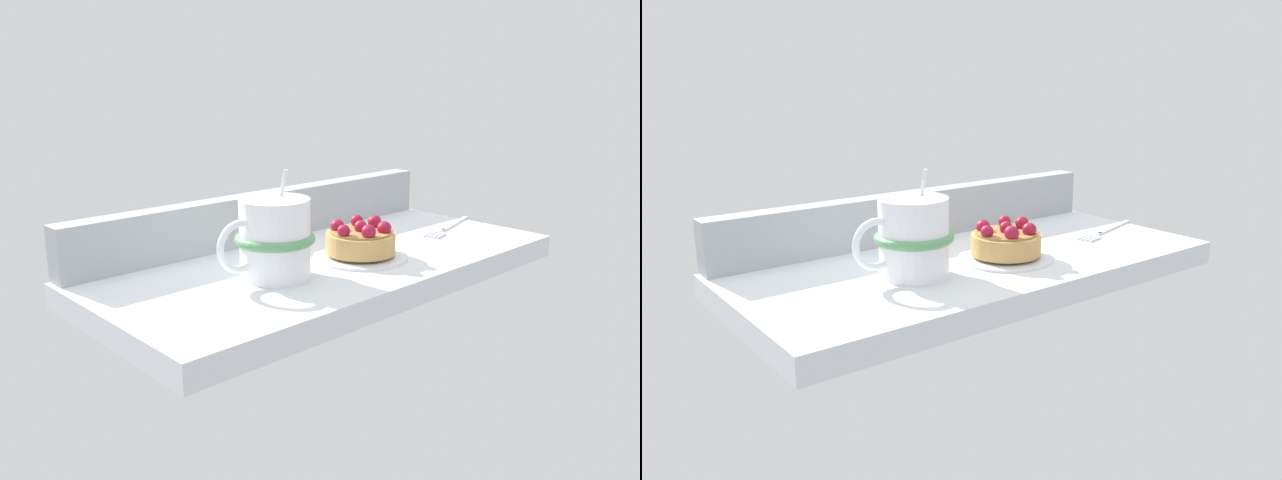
# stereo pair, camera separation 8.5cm
# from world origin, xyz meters

# --- Properties ---
(ground_plane) EXTENTS (0.66, 0.31, 0.03)m
(ground_plane) POSITION_xyz_m (0.00, 0.00, -0.02)
(ground_plane) COLOR silver
(window_rail_back) EXTENTS (0.65, 0.03, 0.07)m
(window_rail_back) POSITION_xyz_m (0.00, 0.14, 0.04)
(window_rail_back) COLOR #9EA3A8
(window_rail_back) RESTS_ON ground_plane
(dessert_plate) EXTENTS (0.13, 0.13, 0.01)m
(dessert_plate) POSITION_xyz_m (0.03, -0.03, 0.00)
(dessert_plate) COLOR silver
(dessert_plate) RESTS_ON ground_plane
(raspberry_tart) EXTENTS (0.10, 0.10, 0.05)m
(raspberry_tart) POSITION_xyz_m (0.03, -0.03, 0.03)
(raspberry_tart) COLOR tan
(raspberry_tart) RESTS_ON dessert_plate
(coffee_mug) EXTENTS (0.14, 0.10, 0.13)m
(coffee_mug) POSITION_xyz_m (-0.11, -0.02, 0.05)
(coffee_mug) COLOR white
(coffee_mug) RESTS_ON ground_plane
(dessert_fork) EXTENTS (0.16, 0.06, 0.01)m
(dessert_fork) POSITION_xyz_m (0.26, -0.01, 0.00)
(dessert_fork) COLOR silver
(dessert_fork) RESTS_ON ground_plane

